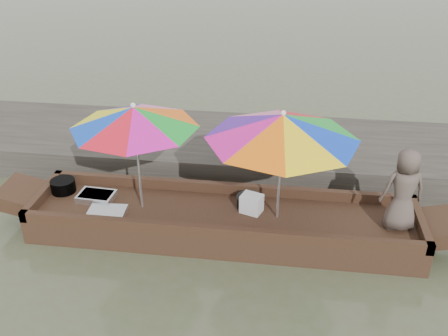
# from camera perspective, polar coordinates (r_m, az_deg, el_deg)

# --- Properties ---
(water) EXTENTS (80.00, 80.00, 0.00)m
(water) POSITION_cam_1_polar(r_m,az_deg,el_deg) (7.11, -0.11, -7.49)
(water) COLOR #464C30
(water) RESTS_ON ground
(dock) EXTENTS (22.00, 2.20, 0.50)m
(dock) POSITION_cam_1_polar(r_m,az_deg,el_deg) (8.85, 1.83, 2.14)
(dock) COLOR #2D2B26
(dock) RESTS_ON ground
(boat_hull) EXTENTS (5.33, 1.20, 0.35)m
(boat_hull) POSITION_cam_1_polar(r_m,az_deg,el_deg) (7.00, -0.11, -6.33)
(boat_hull) COLOR black
(boat_hull) RESTS_ON water
(cooking_pot) EXTENTS (0.36, 0.36, 0.19)m
(cooking_pot) POSITION_cam_1_polar(r_m,az_deg,el_deg) (7.72, -17.91, -1.94)
(cooking_pot) COLOR black
(cooking_pot) RESTS_ON boat_hull
(tray_crayfish) EXTENTS (0.53, 0.39, 0.09)m
(tray_crayfish) POSITION_cam_1_polar(r_m,az_deg,el_deg) (7.42, -14.38, -3.16)
(tray_crayfish) COLOR silver
(tray_crayfish) RESTS_ON boat_hull
(tray_scallop) EXTENTS (0.53, 0.38, 0.06)m
(tray_scallop) POSITION_cam_1_polar(r_m,az_deg,el_deg) (7.05, -13.24, -4.94)
(tray_scallop) COLOR silver
(tray_scallop) RESTS_ON boat_hull
(charcoal_grill) EXTENTS (0.34, 0.34, 0.16)m
(charcoal_grill) POSITION_cam_1_polar(r_m,az_deg,el_deg) (7.00, 2.89, -3.92)
(charcoal_grill) COLOR black
(charcoal_grill) RESTS_ON boat_hull
(supply_bag) EXTENTS (0.34, 0.30, 0.26)m
(supply_bag) POSITION_cam_1_polar(r_m,az_deg,el_deg) (6.87, 3.17, -4.08)
(supply_bag) COLOR silver
(supply_bag) RESTS_ON boat_hull
(vendor) EXTENTS (0.61, 0.45, 1.14)m
(vendor) POSITION_cam_1_polar(r_m,az_deg,el_deg) (6.72, 19.84, -2.36)
(vendor) COLOR #50433C
(vendor) RESTS_ON boat_hull
(umbrella_bow) EXTENTS (1.95, 1.95, 1.55)m
(umbrella_bow) POSITION_cam_1_polar(r_m,az_deg,el_deg) (6.75, -9.82, 1.16)
(umbrella_bow) COLOR #FF640C
(umbrella_bow) RESTS_ON boat_hull
(umbrella_stern) EXTENTS (2.11, 2.11, 1.55)m
(umbrella_stern) POSITION_cam_1_polar(r_m,az_deg,el_deg) (6.46, 6.43, 0.14)
(umbrella_stern) COLOR green
(umbrella_stern) RESTS_ON boat_hull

